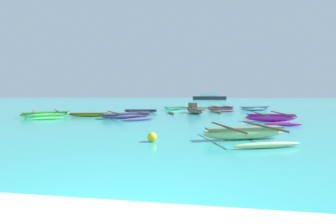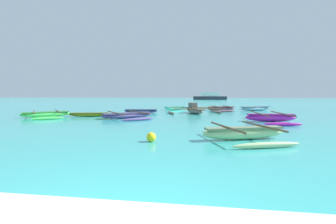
{
  "view_description": "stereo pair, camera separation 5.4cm",
  "coord_description": "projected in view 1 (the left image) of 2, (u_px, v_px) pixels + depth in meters",
  "views": [
    {
      "loc": [
        1.09,
        -2.11,
        1.69
      ],
      "look_at": [
        -1.37,
        16.32,
        0.25
      ],
      "focal_mm": 24.0,
      "sensor_mm": 36.0,
      "label": 1
    },
    {
      "loc": [
        1.14,
        -2.1,
        1.69
      ],
      "look_at": [
        -1.37,
        16.32,
        0.25
      ],
      "focal_mm": 24.0,
      "sensor_mm": 36.0,
      "label": 2
    }
  ],
  "objects": [
    {
      "name": "moored_boat_0",
      "position": [
        46.0,
        114.0,
        16.91
      ],
      "size": [
        4.23,
        4.6,
        0.47
      ],
      "rotation": [
        0.0,
        0.0,
        0.67
      ],
      "color": "#57E15B",
      "rests_on": "ground_plane"
    },
    {
      "name": "moored_boat_1",
      "position": [
        127.0,
        115.0,
        16.25
      ],
      "size": [
        4.37,
        4.68,
        0.43
      ],
      "rotation": [
        0.0,
        0.0,
        0.66
      ],
      "color": "#614E94",
      "rests_on": "ground_plane"
    },
    {
      "name": "moored_boat_2",
      "position": [
        245.0,
        133.0,
        8.47
      ],
      "size": [
        3.24,
        3.61,
        0.53
      ],
      "rotation": [
        0.0,
        0.0,
        0.32
      ],
      "color": "#B1D08E",
      "rests_on": "ground_plane"
    },
    {
      "name": "moored_boat_3",
      "position": [
        90.0,
        114.0,
        17.41
      ],
      "size": [
        3.21,
        1.19,
        0.29
      ],
      "rotation": [
        0.0,
        0.0,
        0.19
      ],
      "color": "olive",
      "rests_on": "ground_plane"
    },
    {
      "name": "moored_boat_4",
      "position": [
        255.0,
        108.0,
        23.88
      ],
      "size": [
        3.6,
        2.31,
        0.45
      ],
      "rotation": [
        0.0,
        0.0,
        0.46
      ],
      "color": "#8FB1CD",
      "rests_on": "ground_plane"
    },
    {
      "name": "moored_boat_5",
      "position": [
        194.0,
        110.0,
        20.3
      ],
      "size": [
        5.12,
        3.86,
        0.96
      ],
      "rotation": [
        0.0,
        0.0,
        -1.18
      ],
      "color": "gray",
      "rests_on": "ground_plane"
    },
    {
      "name": "moored_boat_6",
      "position": [
        141.0,
        111.0,
        20.97
      ],
      "size": [
        3.24,
        1.15,
        0.32
      ],
      "rotation": [
        0.0,
        0.0,
        0.12
      ],
      "color": "#48518E",
      "rests_on": "ground_plane"
    },
    {
      "name": "moored_boat_7",
      "position": [
        221.0,
        109.0,
        23.4
      ],
      "size": [
        2.93,
        3.69,
        0.51
      ],
      "rotation": [
        0.0,
        0.0,
        0.17
      ],
      "color": "#975C6D",
      "rests_on": "ground_plane"
    },
    {
      "name": "moored_boat_8",
      "position": [
        270.0,
        118.0,
        14.12
      ],
      "size": [
        3.06,
        4.31,
        0.54
      ],
      "rotation": [
        0.0,
        0.0,
        0.01
      ],
      "color": "#E126C2",
      "rests_on": "ground_plane"
    },
    {
      "name": "moored_boat_9",
      "position": [
        175.0,
        108.0,
        24.77
      ],
      "size": [
        2.33,
        2.77,
        0.39
      ],
      "rotation": [
        0.0,
        0.0,
        0.91
      ],
      "color": "#43DFB7",
      "rests_on": "ground_plane"
    },
    {
      "name": "mooring_buoy_0",
      "position": [
        152.0,
        137.0,
        8.07
      ],
      "size": [
        0.34,
        0.34,
        0.34
      ],
      "color": "yellow",
      "rests_on": "ground_plane"
    },
    {
      "name": "distant_ferry",
      "position": [
        209.0,
        97.0,
        76.4
      ],
      "size": [
        11.13,
        2.45,
        2.45
      ],
      "color": "#2D333D",
      "rests_on": "ground_plane"
    }
  ]
}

